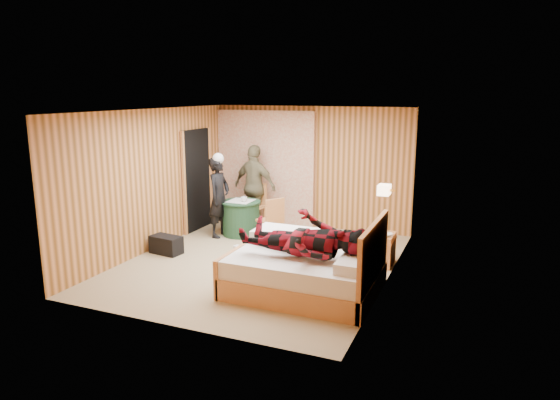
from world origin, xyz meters
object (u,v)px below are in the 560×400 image
at_px(man_at_table, 255,186).
at_px(man_on_bed, 304,228).
at_px(wall_lamp, 384,190).
at_px(duffel_bag, 166,245).
at_px(chair_near, 272,217).
at_px(nightstand, 382,249).
at_px(round_table, 241,218).
at_px(bed, 308,269).
at_px(chair_far, 255,202).
at_px(woman_standing, 219,197).

bearing_deg(man_at_table, man_on_bed, 137.26).
relative_size(wall_lamp, duffel_bag, 0.47).
bearing_deg(chair_near, man_on_bed, 68.00).
bearing_deg(wall_lamp, man_at_table, 152.36).
bearing_deg(nightstand, wall_lamp, -79.55).
height_order(nightstand, duffel_bag, nightstand).
bearing_deg(round_table, man_at_table, 90.00).
relative_size(duffel_bag, man_at_table, 0.32).
relative_size(round_table, chair_near, 0.89).
distance_m(chair_near, man_at_table, 1.31).
distance_m(nightstand, chair_near, 2.16).
xyz_separation_m(bed, man_at_table, (-2.17, 2.82, 0.54)).
relative_size(wall_lamp, bed, 0.13).
bearing_deg(nightstand, man_at_table, 155.71).
xyz_separation_m(round_table, chair_far, (0.02, 0.62, 0.19)).
bearing_deg(man_on_bed, woman_standing, 139.73).
bearing_deg(duffel_bag, man_at_table, 80.54).
xyz_separation_m(chair_far, man_on_bed, (2.18, -3.02, 0.44)).
bearing_deg(wall_lamp, woman_standing, 168.88).
bearing_deg(duffel_bag, chair_far, 79.96).
height_order(chair_near, woman_standing, woman_standing).
bearing_deg(bed, nightstand, 63.23).
relative_size(bed, chair_far, 2.20).
relative_size(chair_far, man_at_table, 0.54).
height_order(round_table, man_on_bed, man_on_bed).
bearing_deg(chair_far, man_at_table, 129.26).
xyz_separation_m(round_table, man_on_bed, (2.19, -2.40, 0.64)).
bearing_deg(round_table, wall_lamp, -16.88).
bearing_deg(man_at_table, round_table, 101.54).
bearing_deg(duffel_bag, man_on_bed, -8.60).
xyz_separation_m(bed, chair_near, (-1.36, 1.85, 0.19)).
relative_size(nightstand, round_table, 0.69).
relative_size(round_table, duffel_bag, 1.40).
height_order(woman_standing, man_at_table, man_at_table).
bearing_deg(bed, wall_lamp, 57.71).
relative_size(bed, man_on_bed, 1.16).
xyz_separation_m(chair_far, man_at_table, (-0.02, 0.03, 0.32)).
distance_m(round_table, duffel_bag, 1.71).
distance_m(wall_lamp, woman_standing, 3.41).
relative_size(bed, chair_near, 2.33).
distance_m(nightstand, woman_standing, 3.33).
xyz_separation_m(wall_lamp, chair_far, (-2.95, 1.52, -0.76)).
xyz_separation_m(chair_far, duffel_bag, (-0.70, -2.18, -0.38)).
height_order(wall_lamp, duffel_bag, wall_lamp).
height_order(chair_far, man_at_table, man_at_table).
bearing_deg(man_at_table, chair_near, 141.44).
height_order(wall_lamp, nightstand, wall_lamp).
bearing_deg(man_at_table, nightstand, 167.24).
height_order(woman_standing, man_on_bed, man_on_bed).
bearing_deg(woman_standing, chair_near, -91.36).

